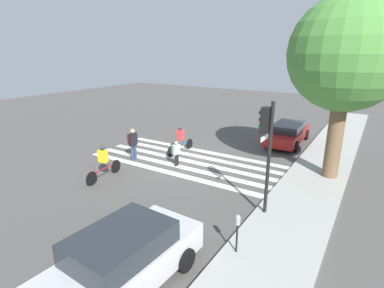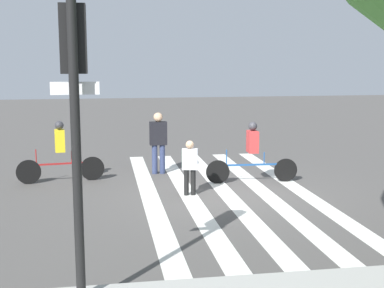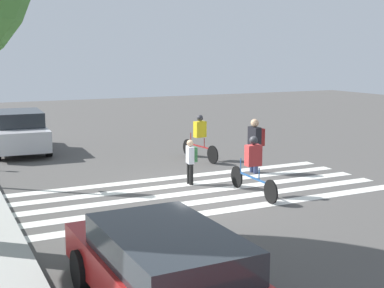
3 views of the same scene
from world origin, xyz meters
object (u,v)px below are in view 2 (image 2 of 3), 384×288
pedestrian_adult_blue_shirt (158,138)px  cyclist_near_curb (252,150)px  traffic_light (75,87)px  cyclist_mid_street (60,149)px  pedestrian_adult_yellow_jacket (189,163)px

pedestrian_adult_blue_shirt → cyclist_near_curb: 2.70m
traffic_light → cyclist_mid_street: (0.77, -7.05, -1.95)m
traffic_light → cyclist_near_curb: bearing=-123.2°
cyclist_mid_street → cyclist_near_curb: cyclist_mid_street is taller
cyclist_mid_street → cyclist_near_curb: 4.89m
pedestrian_adult_blue_shirt → pedestrian_adult_yellow_jacket: pedestrian_adult_blue_shirt is taller
cyclist_mid_street → cyclist_near_curb: bearing=163.5°
traffic_light → pedestrian_adult_yellow_jacket: traffic_light is taller
pedestrian_adult_blue_shirt → cyclist_near_curb: size_ratio=0.71×
cyclist_mid_street → pedestrian_adult_blue_shirt: bearing=-172.4°
traffic_light → pedestrian_adult_blue_shirt: bearing=-103.3°
cyclist_near_curb → pedestrian_adult_yellow_jacket: bearing=30.2°
traffic_light → cyclist_mid_street: bearing=-83.8°
pedestrian_adult_yellow_jacket → cyclist_mid_street: size_ratio=0.58×
pedestrian_adult_yellow_jacket → cyclist_near_curb: size_ratio=0.54×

